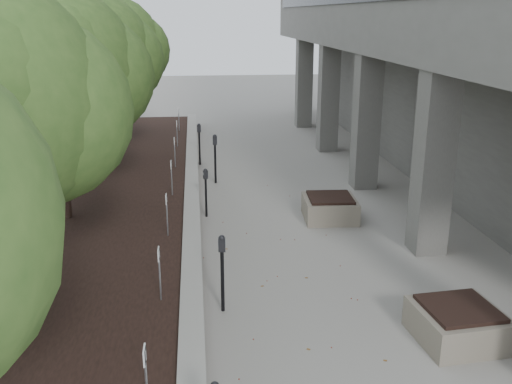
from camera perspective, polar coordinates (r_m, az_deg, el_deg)
retaining_wall at (r=15.28m, az=-6.38°, el=-1.33°), size 0.39×26.00×0.50m
planting_bed at (r=15.77m, az=-19.85°, el=-1.88°), size 7.00×26.00×0.40m
crabapple_tree_3 at (r=13.99m, az=-19.18°, el=8.21°), size 4.60×4.00×5.44m
crabapple_tree_4 at (r=18.86m, az=-15.90°, el=10.62°), size 4.60×4.00×5.44m
crabapple_tree_5 at (r=23.78m, az=-13.96°, el=12.02°), size 4.60×4.00×5.44m
parking_sign_2 at (r=7.36m, az=-10.84°, el=-18.07°), size 0.04×0.22×0.96m
parking_sign_3 at (r=9.95m, az=-9.55°, el=-8.06°), size 0.04×0.22×0.96m
parking_sign_4 at (r=12.73m, az=-8.83°, el=-2.29°), size 0.04×0.22×0.96m
parking_sign_5 at (r=15.59m, az=-8.38°, el=1.39°), size 0.04×0.22×0.96m
parking_sign_6 at (r=18.49m, az=-8.07°, el=3.92°), size 0.04×0.22×0.96m
parking_sign_7 at (r=21.42m, az=-7.84°, el=5.76°), size 0.04×0.22×0.96m
parking_sign_8 at (r=24.37m, az=-7.67°, el=7.16°), size 0.04×0.22×0.96m
parking_meter_2 at (r=10.21m, az=-3.36°, el=-8.10°), size 0.15×0.11×1.46m
parking_meter_3 at (r=14.95m, az=-4.99°, el=-0.08°), size 0.15×0.13×1.31m
parking_meter_4 at (r=17.92m, az=-4.07°, el=3.30°), size 0.16×0.12×1.56m
parking_meter_5 at (r=20.22m, az=-5.64°, el=4.75°), size 0.15×0.11×1.48m
planter_front at (r=10.08m, az=19.41°, el=-12.19°), size 1.42×1.42×0.61m
planter_back at (r=14.96m, az=7.35°, el=-1.54°), size 1.39×1.39×0.62m
berry_scatter at (r=11.76m, az=2.18°, el=-8.36°), size 3.30×14.10×0.02m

